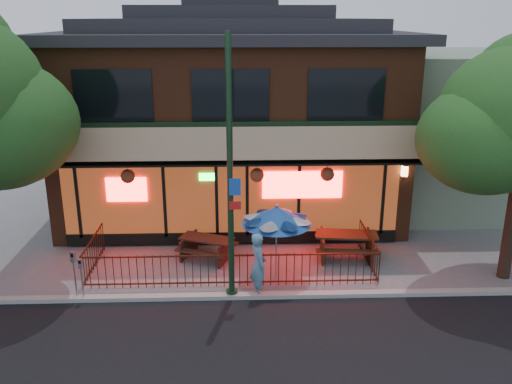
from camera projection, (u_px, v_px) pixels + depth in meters
ground at (232, 289)px, 15.24m from camera, size 80.00×80.00×0.00m
curb at (232, 296)px, 14.75m from camera, size 80.00×0.25×0.12m
restaurant_building at (232, 104)px, 20.73m from camera, size 12.96×9.49×8.05m
neighbor_building at (454, 128)px, 21.94m from camera, size 6.00×7.00×6.00m
patio_fence at (232, 261)px, 15.52m from camera, size 8.44×2.62×1.00m
street_light at (230, 187)px, 13.89m from camera, size 0.43×0.32×7.00m
picnic_table_left at (207, 245)px, 17.05m from camera, size 2.01×1.80×0.71m
picnic_table_right at (346, 242)px, 17.09m from camera, size 2.07×1.67×0.82m
patio_umbrella at (277, 215)px, 15.35m from camera, size 2.00×1.99×2.28m
pedestrian at (258, 265)px, 14.65m from camera, size 0.59×0.76×1.83m
parking_meter_near at (81, 273)px, 14.39m from camera, size 0.12×0.11×1.23m
parking_meter_far at (74, 267)px, 14.43m from camera, size 0.15×0.14×1.40m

